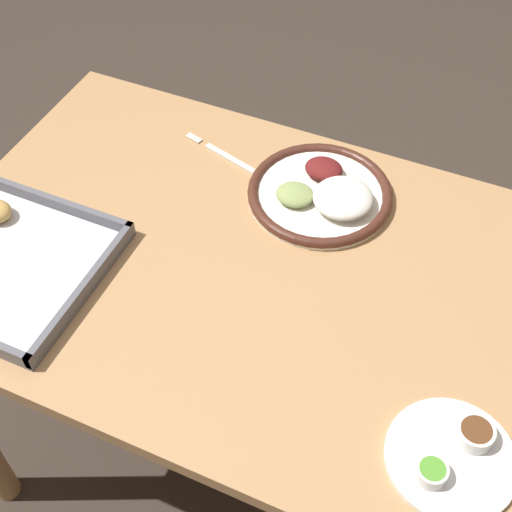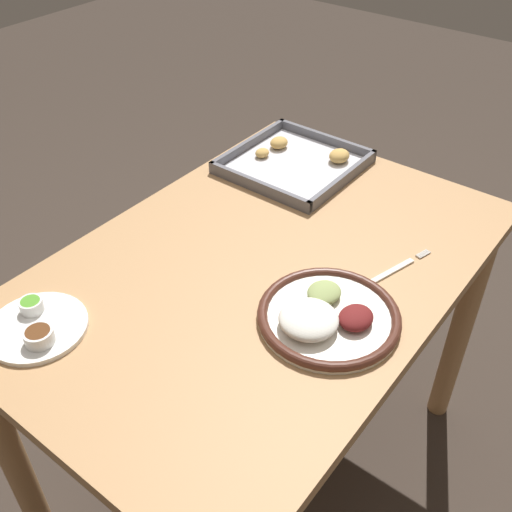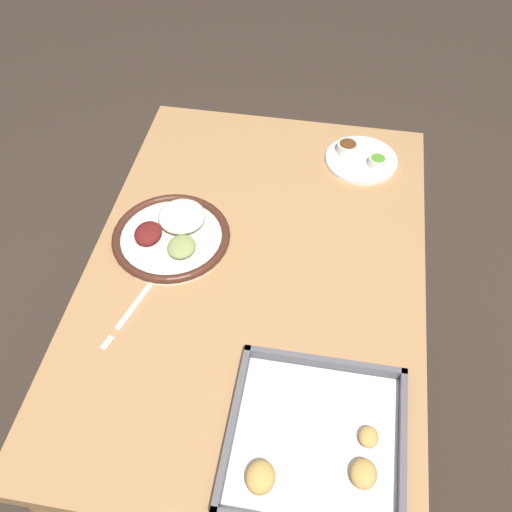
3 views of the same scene
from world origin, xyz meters
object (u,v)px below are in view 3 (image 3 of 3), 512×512
object	(u,v)px
fork	(137,303)
dinner_plate	(172,234)
saucer_plate	(360,158)
baking_tray	(315,445)

from	to	relation	value
fork	dinner_plate	bearing A→B (deg)	-172.08
saucer_plate	baking_tray	xyz separation A→B (m)	(0.79, -0.03, 0.00)
dinner_plate	saucer_plate	world-z (taller)	dinner_plate
fork	saucer_plate	xyz separation A→B (m)	(-0.54, 0.44, 0.01)
dinner_plate	fork	distance (m)	0.20
fork	saucer_plate	bearing A→B (deg)	156.87
dinner_plate	baking_tray	xyz separation A→B (m)	(0.44, 0.38, -0.00)
dinner_plate	saucer_plate	bearing A→B (deg)	130.21
saucer_plate	baking_tray	bearing A→B (deg)	-2.43
baking_tray	fork	bearing A→B (deg)	-121.42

